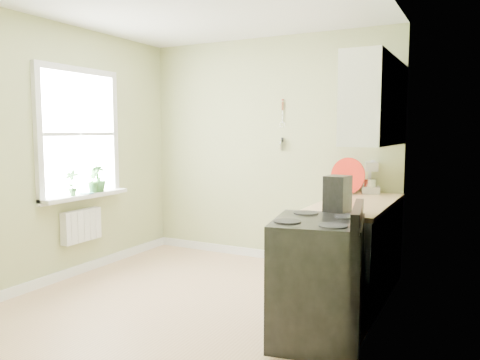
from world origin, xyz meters
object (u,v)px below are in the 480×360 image
at_px(stove, 318,279).
at_px(stand_mixer, 371,178).
at_px(kettle, 351,184).
at_px(coffee_maker, 337,196).

xyz_separation_m(stove, stand_mixer, (-0.01, 1.86, 0.60)).
height_order(stand_mixer, kettle, stand_mixer).
bearing_deg(coffee_maker, kettle, 99.83).
distance_m(kettle, coffee_maker, 1.44).
xyz_separation_m(stand_mixer, kettle, (-0.22, -0.02, -0.07)).
height_order(stand_mixer, coffee_maker, stand_mixer).
height_order(kettle, coffee_maker, coffee_maker).
bearing_deg(stove, coffee_maker, 87.56).
distance_m(stove, stand_mixer, 1.95).
relative_size(stand_mixer, kettle, 2.03).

